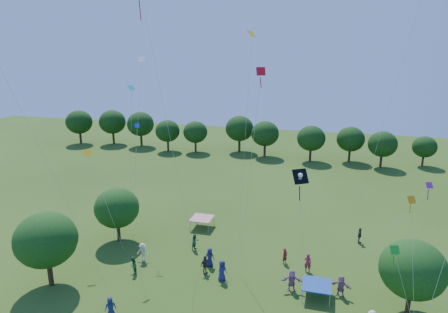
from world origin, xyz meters
TOP-DOWN VIEW (x-y plane):
  - near_tree_west at (-13.68, 11.07)m, footprint 4.85×4.85m
  - near_tree_north at (-12.33, 19.48)m, footprint 4.34×4.34m
  - near_tree_east at (13.51, 14.76)m, footprint 4.59×4.59m
  - treeline at (-1.73, 55.43)m, footprint 88.01×8.77m
  - tent_red_stripe at (-5.30, 24.54)m, footprint 2.20×2.20m
  - tent_blue at (7.07, 15.07)m, footprint 2.20×2.20m
  - crowd_person_0 at (-0.54, 15.37)m, footprint 0.86×1.00m
  - crowd_person_1 at (-14.66, 24.61)m, footprint 0.49×0.67m
  - crowd_person_2 at (-4.38, 19.69)m, footprint 0.71×0.89m
  - crowd_person_3 at (-8.26, 16.55)m, footprint 1.14×0.57m
  - crowd_person_4 at (-2.22, 15.99)m, footprint 0.85×1.05m
  - crowd_person_5 at (8.86, 15.73)m, footprint 1.68×0.89m
  - crowd_person_6 at (-6.87, 8.72)m, footprint 0.90×0.86m
  - crowd_person_7 at (6.17, 18.59)m, footprint 0.66×0.47m
  - crowd_person_8 at (-8.08, 14.37)m, footprint 0.55×0.83m
  - crowd_person_10 at (10.73, 25.18)m, footprint 0.59×1.00m
  - crowd_person_11 at (5.14, 15.44)m, footprint 1.73×0.84m
  - crowd_person_12 at (-2.17, 17.23)m, footprint 0.86×0.48m
  - crowd_person_13 at (4.14, 19.37)m, footprint 0.62×0.65m
  - pirate_kite at (5.48, 14.05)m, footprint 1.48×3.37m
  - red_high_kite at (-5.75, 14.82)m, footprint 3.57×1.66m
  - small_kite_0 at (2.05, 15.28)m, footprint 2.17×2.45m
  - small_kite_1 at (-12.98, 17.03)m, footprint 4.24×1.84m
  - small_kite_3 at (-13.10, 9.49)m, footprint 6.75×2.08m
  - small_kite_5 at (14.30, 19.74)m, footprint 5.47×2.41m
  - small_kite_6 at (-11.44, 23.94)m, footprint 0.96×3.27m
  - small_kite_7 at (-10.59, 20.22)m, footprint 2.47×2.63m
  - small_kite_8 at (12.60, 23.13)m, footprint 3.83×3.80m
  - small_kite_9 at (12.64, 12.88)m, footprint 0.84×3.59m
  - small_kite_10 at (1.07, 17.03)m, footprint 1.15×0.74m
  - small_kite_11 at (11.47, 9.34)m, footprint 2.35×0.77m
  - small_kite_12 at (-12.90, 25.32)m, footprint 1.69×4.89m

SIDE VIEW (x-z plane):
  - crowd_person_13 at x=4.14m, z-range 0.00..1.47m
  - crowd_person_8 at x=-8.08m, z-range 0.00..1.55m
  - crowd_person_2 at x=-4.38m, z-range 0.00..1.60m
  - crowd_person_10 at x=10.73m, z-range 0.00..1.60m
  - crowd_person_4 at x=-2.22m, z-range 0.00..1.63m
  - crowd_person_6 at x=-6.87m, z-range 0.00..1.64m
  - crowd_person_1 at x=-14.66m, z-range 0.00..1.66m
  - crowd_person_7 at x=6.17m, z-range 0.00..1.68m
  - crowd_person_3 at x=-8.26m, z-range 0.00..1.69m
  - crowd_person_12 at x=-2.17m, z-range 0.00..1.71m
  - crowd_person_5 at x=8.86m, z-range 0.00..1.71m
  - crowd_person_11 at x=5.14m, z-range 0.00..1.78m
  - crowd_person_0 at x=-0.54m, z-range 0.00..1.79m
  - tent_red_stripe at x=-5.30m, z-range 0.49..1.59m
  - tent_blue at x=7.07m, z-range 0.49..1.59m
  - near_tree_north at x=-12.33m, z-range 0.76..6.21m
  - near_tree_east at x=13.51m, z-range 0.75..6.39m
  - near_tree_west at x=-13.68m, z-range 0.92..7.13m
  - treeline at x=-1.73m, z-range 0.70..7.48m
  - small_kite_11 at x=11.47m, z-range 3.43..9.96m
  - small_kite_5 at x=14.30m, z-range 3.49..10.55m
  - small_kite_9 at x=12.64m, z-range 3.83..11.94m
  - small_kite_1 at x=-12.98m, z-range 4.12..12.58m
  - small_kite_12 at x=-12.90m, z-range 4.07..13.37m
  - pirate_kite at x=5.48m, z-range 5.24..14.33m
  - small_kite_7 at x=-10.59m, z-range 5.08..19.10m
  - small_kite_0 at x=2.05m, z-range 6.02..22.00m
  - small_kite_6 at x=-11.44m, z-range 6.24..22.66m
  - small_kite_3 at x=-13.10m, z-range 4.93..24.71m
  - small_kite_10 at x=1.07m, z-range 6.35..24.82m
  - small_kite_8 at x=12.60m, z-range 6.44..29.21m
  - red_high_kite at x=-5.75m, z-range 7.72..30.51m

